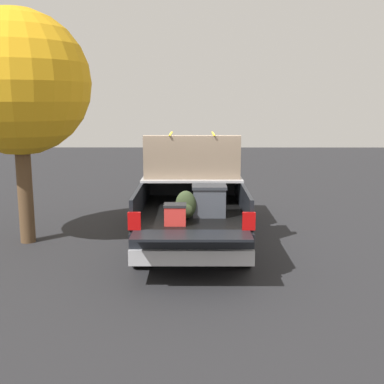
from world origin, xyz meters
TOP-DOWN VIEW (x-y plane):
  - ground_plane at (0.00, 0.00)m, footprint 40.00×40.00m
  - pickup_truck at (0.35, -0.00)m, footprint 6.05×2.06m
  - tree_background at (-0.30, 3.37)m, footprint 2.80×2.80m

SIDE VIEW (x-z plane):
  - ground_plane at x=0.00m, z-range 0.00..0.00m
  - pickup_truck at x=0.35m, z-range -0.17..2.06m
  - tree_background at x=-0.30m, z-range 0.88..5.47m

